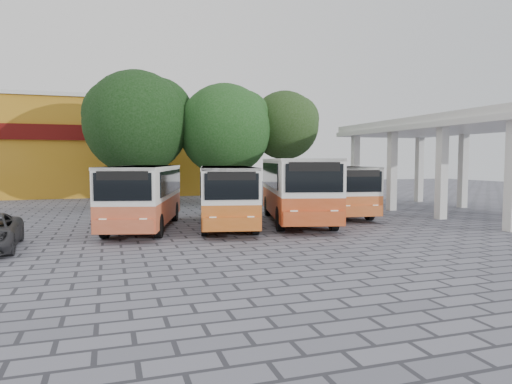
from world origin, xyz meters
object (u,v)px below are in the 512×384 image
object	(u,v)px
bus_far_left	(144,193)
bus_centre_left	(227,192)
bus_far_right	(334,187)
bus_centre_right	(297,186)

from	to	relation	value
bus_far_left	bus_centre_left	size ratio (longest dim) A/B	1.02
bus_centre_left	bus_far_left	bearing A→B (deg)	-176.91
bus_centre_left	bus_far_right	distance (m)	7.14
bus_far_right	bus_centre_right	bearing A→B (deg)	-138.76
bus_centre_left	bus_far_right	xyz separation A→B (m)	(6.70, 2.46, -0.02)
bus_centre_left	bus_far_right	size ratio (longest dim) A/B	1.03
bus_far_left	bus_centre_left	bearing A→B (deg)	6.43
bus_centre_right	bus_far_right	bearing A→B (deg)	47.65
bus_centre_left	bus_far_right	bearing A→B (deg)	31.70
bus_far_left	bus_far_right	distance (m)	10.54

